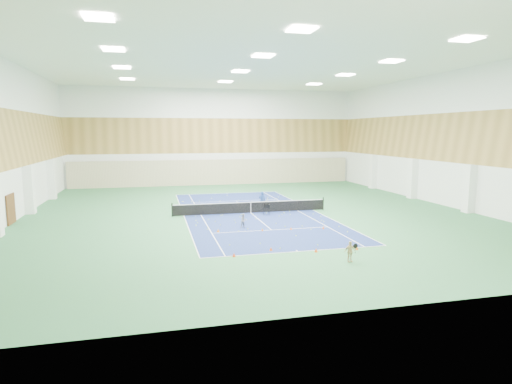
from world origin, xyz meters
TOP-DOWN VIEW (x-y plane):
  - ground at (0.00, 0.00)m, footprint 40.00×40.00m
  - room_shell at (0.00, 0.00)m, footprint 36.00×40.00m
  - wood_cladding at (0.00, 0.00)m, footprint 36.00×40.00m
  - ceiling_light_grid at (0.00, 0.00)m, footprint 21.40×25.40m
  - court_surface at (0.00, 0.00)m, footprint 10.97×23.77m
  - tennis_balls_scatter at (0.00, 0.00)m, footprint 10.57×22.77m
  - tennis_net at (0.00, 0.00)m, footprint 12.80×0.10m
  - back_curtain at (0.00, 19.75)m, footprint 35.40×0.16m
  - door_left_b at (-17.92, 0.00)m, footprint 0.08×1.80m
  - coach at (1.38, 1.55)m, footprint 0.65×0.53m
  - child_court at (-1.70, -5.22)m, footprint 0.56×0.48m
  - child_apron at (1.97, -14.31)m, footprint 0.67×0.34m
  - ball_cart at (1.05, -1.08)m, footprint 0.58×0.58m
  - cone_svc_a at (-3.64, -6.14)m, footprint 0.20×0.20m
  - cone_svc_b at (-0.68, -6.52)m, footprint 0.17×0.17m
  - cone_svc_c at (1.32, -6.63)m, footprint 0.18×0.18m
  - cone_svc_d at (3.57, -6.91)m, footprint 0.19×0.19m
  - cone_base_a at (-3.66, -12.00)m, footprint 0.19×0.19m
  - cone_base_b at (-1.41, -11.32)m, footprint 0.20×0.20m
  - cone_base_c at (0.96, -12.18)m, footprint 0.20×0.20m
  - cone_base_d at (3.41, -12.29)m, footprint 0.17×0.17m

SIDE VIEW (x-z plane):
  - ground at x=0.00m, z-range 0.00..0.00m
  - court_surface at x=0.00m, z-range 0.00..0.01m
  - tennis_balls_scatter at x=0.00m, z-range 0.01..0.08m
  - cone_svc_b at x=-0.68m, z-range 0.00..0.19m
  - cone_base_d at x=3.41m, z-range 0.00..0.19m
  - cone_svc_c at x=1.32m, z-range 0.00..0.20m
  - cone_svc_d at x=3.57m, z-range 0.00..0.20m
  - cone_base_a at x=-3.66m, z-range 0.00..0.21m
  - cone_base_b at x=-1.41m, z-range 0.00..0.22m
  - cone_svc_a at x=-3.64m, z-range 0.00..0.22m
  - cone_base_c at x=0.96m, z-range 0.00..0.22m
  - ball_cart at x=1.05m, z-range 0.00..0.88m
  - child_court at x=-1.70m, z-range 0.00..1.00m
  - tennis_net at x=0.00m, z-range 0.00..1.10m
  - child_apron at x=1.97m, z-range 0.00..1.10m
  - coach at x=1.38m, z-range 0.00..1.55m
  - door_left_b at x=-17.92m, z-range 0.00..2.20m
  - back_curtain at x=0.00m, z-range 0.00..3.20m
  - room_shell at x=0.00m, z-range 0.00..12.00m
  - wood_cladding at x=0.00m, z-range 4.00..12.00m
  - ceiling_light_grid at x=0.00m, z-range 11.89..11.95m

